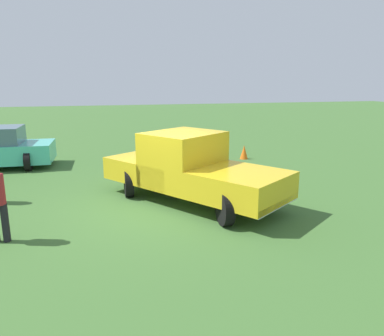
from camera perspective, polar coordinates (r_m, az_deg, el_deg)
name	(u,v)px	position (r m, az deg, el deg)	size (l,w,h in m)	color
ground_plane	(156,207)	(9.37, -5.57, -6.02)	(80.00, 80.00, 0.00)	#3D662D
pickup_truck	(188,166)	(9.59, -0.59, 0.25)	(5.15, 4.38, 1.80)	black
traffic_cone	(244,152)	(15.08, 7.99, 2.42)	(0.32, 0.32, 0.55)	orange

